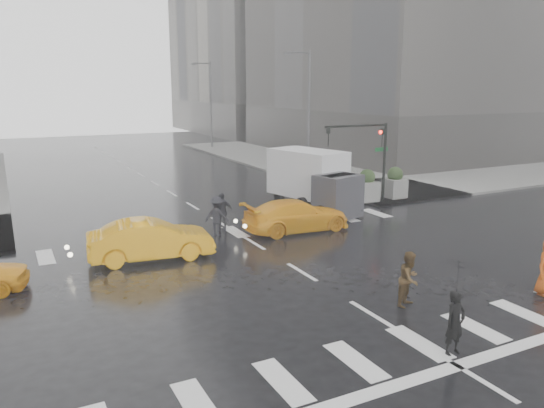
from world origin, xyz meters
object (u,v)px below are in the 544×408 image
pedestrian_brown (410,279)px  taxi_mid (151,240)px  traffic_signal_pole (371,147)px  box_truck (315,179)px

pedestrian_brown → taxi_mid: 9.76m
pedestrian_brown → taxi_mid: pedestrian_brown is taller
pedestrian_brown → taxi_mid: bearing=102.4°
traffic_signal_pole → box_truck: bearing=177.9°
pedestrian_brown → box_truck: size_ratio=0.29×
pedestrian_brown → taxi_mid: size_ratio=0.36×
traffic_signal_pole → taxi_mid: size_ratio=0.96×
traffic_signal_pole → pedestrian_brown: bearing=-122.4°
pedestrian_brown → box_truck: 12.86m
box_truck → pedestrian_brown: bearing=-122.9°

